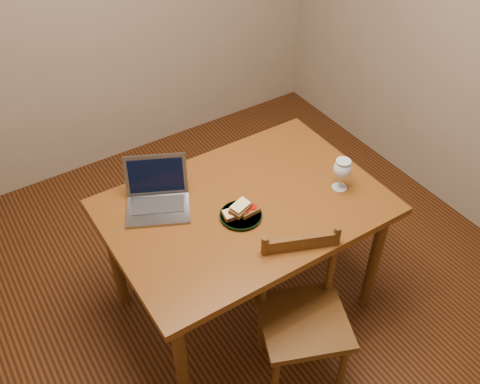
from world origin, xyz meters
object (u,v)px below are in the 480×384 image
plate (241,216)px  milk_glass (341,174)px  laptop (157,193)px  chair (303,311)px  table (245,217)px

plate → milk_glass: milk_glass is taller
milk_glass → laptop: (-0.79, 0.39, -0.03)m
chair → milk_glass: bearing=58.3°
plate → milk_glass: size_ratio=1.15×
plate → laptop: size_ratio=0.52×
laptop → chair: bearing=-38.5°
chair → laptop: size_ratio=1.33×
plate → milk_glass: (0.52, -0.09, 0.08)m
table → milk_glass: 0.51m
milk_glass → laptop: 0.88m
chair → table: bearing=112.3°
milk_glass → laptop: bearing=154.0°
plate → laptop: (-0.28, 0.30, 0.05)m
chair → plate: bearing=120.9°
plate → milk_glass: bearing=-9.8°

